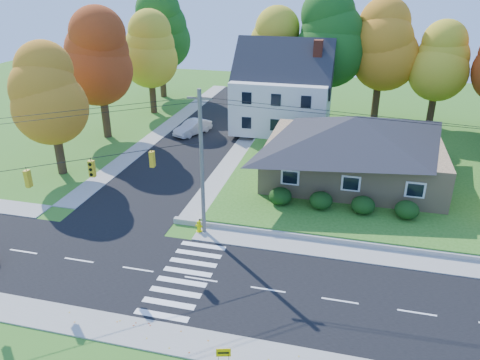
{
  "coord_description": "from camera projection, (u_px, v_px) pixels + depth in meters",
  "views": [
    {
      "loc": [
        7.74,
        -21.3,
        16.52
      ],
      "look_at": [
        0.34,
        8.0,
        2.94
      ],
      "focal_mm": 35.0,
      "sensor_mm": 36.0,
      "label": 1
    }
  ],
  "objects": [
    {
      "name": "yard_sign",
      "position": [
        223.0,
        353.0,
        21.28
      ],
      "size": [
        0.66,
        0.21,
        0.85
      ],
      "color": "black",
      "rests_on": "ground"
    },
    {
      "name": "tree_west_0",
      "position": [
        50.0,
        94.0,
        38.81
      ],
      "size": [
        6.16,
        6.16,
        11.47
      ],
      "color": "#3F2A19",
      "rests_on": "ground"
    },
    {
      "name": "colonial_house",
      "position": [
        283.0,
        92.0,
        50.21
      ],
      "size": [
        10.4,
        8.4,
        9.6
      ],
      "color": "silver",
      "rests_on": "lawn"
    },
    {
      "name": "fire_hydrant",
      "position": [
        199.0,
        227.0,
        32.08
      ],
      "size": [
        0.52,
        0.4,
        0.91
      ],
      "color": "#DFDF00",
      "rests_on": "ground"
    },
    {
      "name": "sidewalk_south",
      "position": [
        168.0,
        339.0,
        22.9
      ],
      "size": [
        90.0,
        2.0,
        0.08
      ],
      "primitive_type": "cube",
      "color": "#9C9A90",
      "rests_on": "ground"
    },
    {
      "name": "hedge_row",
      "position": [
        342.0,
        203.0,
        33.86
      ],
      "size": [
        10.7,
        1.7,
        1.27
      ],
      "color": "#163A10",
      "rests_on": "lawn"
    },
    {
      "name": "traffic_infrastructure",
      "position": [
        203.0,
        190.0,
        26.46
      ],
      "size": [
        38.1,
        10.66,
        10.0
      ],
      "color": "#666059",
      "rests_on": "ground"
    },
    {
      "name": "tree_lot_0",
      "position": [
        275.0,
        47.0,
        54.44
      ],
      "size": [
        6.72,
        6.72,
        12.51
      ],
      "color": "#3F2A19",
      "rests_on": "lawn"
    },
    {
      "name": "road_main",
      "position": [
        201.0,
        279.0,
        27.33
      ],
      "size": [
        90.0,
        8.0,
        0.02
      ],
      "primitive_type": "cube",
      "color": "black",
      "rests_on": "ground"
    },
    {
      "name": "ground",
      "position": [
        201.0,
        279.0,
        27.34
      ],
      "size": [
        120.0,
        120.0,
        0.0
      ],
      "primitive_type": "plane",
      "color": "#3D7923"
    },
    {
      "name": "white_car",
      "position": [
        193.0,
        127.0,
        51.19
      ],
      "size": [
        3.36,
        4.96,
        1.55
      ],
      "primitive_type": "imported",
      "rotation": [
        0.0,
        0.0,
        -0.41
      ],
      "color": "#BCBCBC",
      "rests_on": "road_cross"
    },
    {
      "name": "road_cross",
      "position": [
        207.0,
        132.0,
        52.11
      ],
      "size": [
        8.0,
        44.0,
        0.02
      ],
      "primitive_type": "cube",
      "color": "black",
      "rests_on": "ground"
    },
    {
      "name": "ranch_house",
      "position": [
        354.0,
        147.0,
        38.36
      ],
      "size": [
        14.6,
        10.6,
        5.4
      ],
      "color": "tan",
      "rests_on": "lawn"
    },
    {
      "name": "tree_west_1",
      "position": [
        99.0,
        57.0,
        47.34
      ],
      "size": [
        7.28,
        7.28,
        13.56
      ],
      "color": "#3F2A19",
      "rests_on": "ground"
    },
    {
      "name": "tree_lot_1",
      "position": [
        327.0,
        39.0,
        51.68
      ],
      "size": [
        7.84,
        7.84,
        14.6
      ],
      "color": "#3F2A19",
      "rests_on": "lawn"
    },
    {
      "name": "tree_lot_3",
      "position": [
        440.0,
        61.0,
        49.8
      ],
      "size": [
        6.16,
        6.16,
        11.47
      ],
      "color": "#3F2A19",
      "rests_on": "lawn"
    },
    {
      "name": "sidewalk_north",
      "position": [
        224.0,
        236.0,
        31.74
      ],
      "size": [
        90.0,
        2.0,
        0.08
      ],
      "primitive_type": "cube",
      "color": "#9C9A90",
      "rests_on": "ground"
    },
    {
      "name": "lawn",
      "position": [
        408.0,
        164.0,
        42.9
      ],
      "size": [
        30.0,
        30.0,
        0.5
      ],
      "primitive_type": "cube",
      "color": "#3D7923",
      "rests_on": "ground"
    },
    {
      "name": "tree_lot_2",
      "position": [
        383.0,
        45.0,
        51.49
      ],
      "size": [
        7.28,
        7.28,
        13.56
      ],
      "color": "#3F2A19",
      "rests_on": "lawn"
    },
    {
      "name": "tree_west_3",
      "position": [
        159.0,
        30.0,
        63.21
      ],
      "size": [
        7.84,
        7.84,
        14.6
      ],
      "color": "#3F2A19",
      "rests_on": "ground"
    },
    {
      "name": "tree_west_2",
      "position": [
        149.0,
        49.0,
        56.23
      ],
      "size": [
        6.72,
        6.72,
        12.51
      ],
      "color": "#3F2A19",
      "rests_on": "ground"
    }
  ]
}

